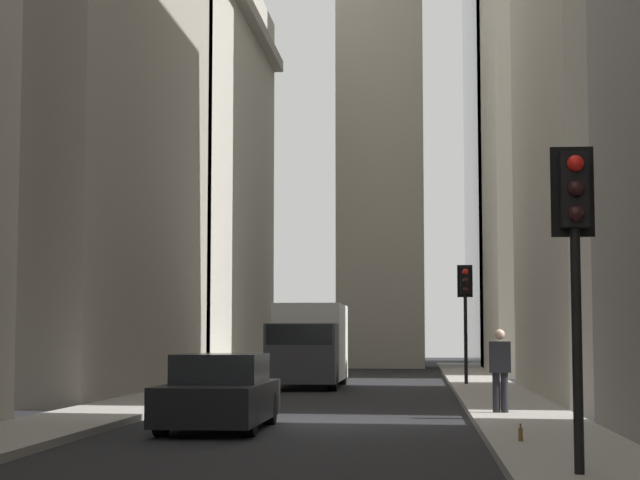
# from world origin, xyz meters

# --- Properties ---
(ground_plane) EXTENTS (135.00, 135.00, 0.00)m
(ground_plane) POSITION_xyz_m (0.00, 0.00, 0.00)
(ground_plane) COLOR black
(sidewalk_right) EXTENTS (90.00, 2.20, 0.14)m
(sidewalk_right) POSITION_xyz_m (0.00, 4.50, 0.07)
(sidewalk_right) COLOR gray
(sidewalk_right) RESTS_ON ground_plane
(sidewalk_left) EXTENTS (90.00, 2.20, 0.14)m
(sidewalk_left) POSITION_xyz_m (0.00, -4.50, 0.07)
(sidewalk_left) COLOR gray
(sidewalk_left) RESTS_ON ground_plane
(building_left_far) EXTENTS (14.00, 10.50, 27.84)m
(building_left_far) POSITION_xyz_m (30.43, -10.59, 13.93)
(building_left_far) COLOR beige
(building_left_far) RESTS_ON ground_plane
(building_right_midfar) EXTENTS (16.36, 10.00, 23.53)m
(building_right_midfar) POSITION_xyz_m (11.24, 10.60, 11.77)
(building_right_midfar) COLOR gray
(building_right_midfar) RESTS_ON ground_plane
(building_right_far) EXTENTS (19.48, 10.50, 19.14)m
(building_right_far) POSITION_xyz_m (28.41, 10.59, 9.58)
(building_right_far) COLOR #B7B2A5
(building_right_far) RESTS_ON ground_plane
(church_spire) EXTENTS (5.25, 5.25, 34.10)m
(church_spire) POSITION_xyz_m (39.62, -0.27, 17.80)
(church_spire) COLOR #A8A091
(church_spire) RESTS_ON ground_plane
(delivery_truck) EXTENTS (6.46, 2.25, 2.84)m
(delivery_truck) POSITION_xyz_m (15.29, 1.40, 1.46)
(delivery_truck) COLOR silver
(delivery_truck) RESTS_ON ground_plane
(sedan_black) EXTENTS (4.30, 1.78, 1.42)m
(sedan_black) POSITION_xyz_m (-1.94, 1.40, 0.66)
(sedan_black) COLOR black
(sedan_black) RESTS_ON ground_plane
(traffic_light_foreground) EXTENTS (0.43, 0.52, 3.91)m
(traffic_light_foreground) POSITION_xyz_m (-9.33, -4.21, 3.01)
(traffic_light_foreground) COLOR black
(traffic_light_foreground) RESTS_ON sidewalk_left
(traffic_light_midblock) EXTENTS (0.43, 0.52, 4.02)m
(traffic_light_midblock) POSITION_xyz_m (15.39, -3.92, 3.10)
(traffic_light_midblock) COLOR black
(traffic_light_midblock) RESTS_ON sidewalk_left
(pedestrian) EXTENTS (0.26, 0.44, 1.76)m
(pedestrian) POSITION_xyz_m (1.25, -4.05, 1.10)
(pedestrian) COLOR black
(pedestrian) RESTS_ON sidewalk_left
(discarded_bottle) EXTENTS (0.07, 0.07, 0.27)m
(discarded_bottle) POSITION_xyz_m (-5.25, -3.89, 0.25)
(discarded_bottle) COLOR brown
(discarded_bottle) RESTS_ON sidewalk_left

